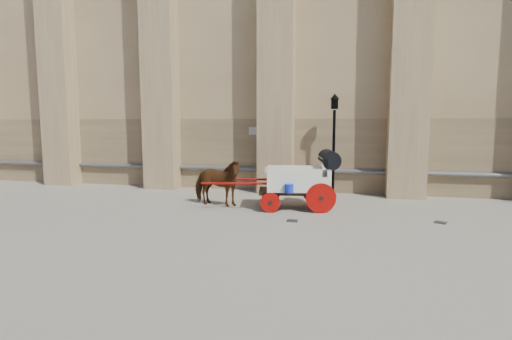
# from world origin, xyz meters

# --- Properties ---
(ground) EXTENTS (90.00, 90.00, 0.00)m
(ground) POSITION_xyz_m (0.00, 0.00, 0.00)
(ground) COLOR gray
(ground) RESTS_ON ground
(horse) EXTENTS (2.02, 1.18, 1.61)m
(horse) POSITION_xyz_m (-2.51, 0.51, 0.80)
(horse) COLOR #5B3315
(horse) RESTS_ON ground
(carriage) EXTENTS (4.57, 1.96, 1.94)m
(carriage) POSITION_xyz_m (0.40, 0.70, 1.05)
(carriage) COLOR black
(carriage) RESTS_ON ground
(street_lamp) EXTENTS (0.37, 0.37, 3.93)m
(street_lamp) POSITION_xyz_m (1.31, 3.27, 2.10)
(street_lamp) COLOR black
(street_lamp) RESTS_ON ground
(drain_grate_near) EXTENTS (0.32, 0.32, 0.01)m
(drain_grate_near) POSITION_xyz_m (0.31, -1.06, 0.01)
(drain_grate_near) COLOR black
(drain_grate_near) RESTS_ON ground
(drain_grate_far) EXTENTS (0.42, 0.42, 0.01)m
(drain_grate_far) POSITION_xyz_m (4.46, -0.32, 0.01)
(drain_grate_far) COLOR black
(drain_grate_far) RESTS_ON ground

